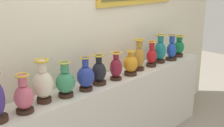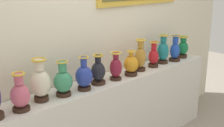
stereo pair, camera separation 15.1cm
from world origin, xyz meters
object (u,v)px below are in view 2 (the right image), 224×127
(vase_ivory, at_px, (40,82))
(vase_sapphire, at_px, (175,50))
(vase_rose, at_px, (20,95))
(vase_burgundy, at_px, (116,68))
(vase_teal, at_px, (163,51))
(vase_crimson, at_px, (154,56))
(vase_cobalt, at_px, (84,76))
(vase_emerald, at_px, (183,48))
(vase_onyx, at_px, (98,72))
(vase_amber, at_px, (131,65))
(vase_jade, at_px, (63,81))
(vase_ochre, at_px, (140,57))

(vase_ivory, height_order, vase_sapphire, vase_ivory)
(vase_sapphire, bearing_deg, vase_rose, -179.63)
(vase_burgundy, bearing_deg, vase_ivory, 176.66)
(vase_rose, relative_size, vase_teal, 0.88)
(vase_ivory, bearing_deg, vase_crimson, -1.13)
(vase_cobalt, height_order, vase_sapphire, vase_sapphire)
(vase_emerald, bearing_deg, vase_onyx, 179.87)
(vase_cobalt, xyz_separation_m, vase_onyx, (0.21, 0.03, -0.01))
(vase_amber, height_order, vase_crimson, vase_crimson)
(vase_ivory, xyz_separation_m, vase_jade, (0.22, -0.04, -0.03))
(vase_cobalt, bearing_deg, vase_crimson, 1.07)
(vase_jade, height_order, vase_crimson, vase_jade)
(vase_jade, bearing_deg, vase_rose, -176.78)
(vase_jade, bearing_deg, vase_emerald, 0.29)
(vase_emerald, bearing_deg, vase_sapphire, -174.63)
(vase_burgundy, distance_m, vase_sapphire, 1.10)
(vase_onyx, xyz_separation_m, vase_sapphire, (1.33, -0.02, 0.01))
(vase_amber, height_order, vase_ochre, vase_ochre)
(vase_burgundy, height_order, vase_teal, vase_teal)
(vase_ivory, relative_size, vase_amber, 1.38)
(vase_ivory, height_order, vase_onyx, vase_ivory)
(vase_rose, bearing_deg, vase_cobalt, 0.78)
(vase_jade, xyz_separation_m, vase_burgundy, (0.67, -0.02, -0.00))
(vase_ochre, xyz_separation_m, vase_crimson, (0.23, -0.02, -0.03))
(vase_amber, bearing_deg, vase_jade, 178.32)
(vase_cobalt, xyz_separation_m, vase_amber, (0.67, -0.01, -0.02))
(vase_burgundy, distance_m, vase_emerald, 1.32)
(vase_cobalt, bearing_deg, vase_emerald, 0.84)
(vase_rose, distance_m, vase_emerald, 2.43)
(vase_ochre, bearing_deg, vase_rose, -178.28)
(vase_rose, relative_size, vase_ochre, 0.87)
(vase_teal, relative_size, vase_sapphire, 1.08)
(vase_rose, relative_size, vase_crimson, 1.02)
(vase_ivory, relative_size, vase_onyx, 1.24)
(vase_onyx, relative_size, vase_amber, 1.12)
(vase_crimson, bearing_deg, vase_onyx, 179.45)
(vase_rose, relative_size, vase_ivory, 0.84)
(vase_amber, xyz_separation_m, vase_teal, (0.66, 0.06, 0.04))
(vase_teal, bearing_deg, vase_emerald, -2.80)
(vase_cobalt, distance_m, vase_burgundy, 0.43)
(vase_rose, bearing_deg, vase_sapphire, 0.37)
(vase_jade, height_order, vase_amber, vase_jade)
(vase_teal, height_order, vase_emerald, vase_teal)
(vase_amber, bearing_deg, vase_crimson, 4.09)
(vase_cobalt, relative_size, vase_sapphire, 0.98)
(vase_onyx, height_order, vase_sapphire, vase_sapphire)
(vase_ochre, relative_size, vase_crimson, 1.18)
(vase_onyx, bearing_deg, vase_emerald, -0.13)
(vase_ivory, relative_size, vase_sapphire, 1.14)
(vase_emerald, bearing_deg, vase_ivory, 179.34)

